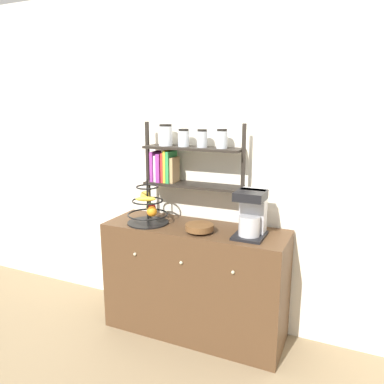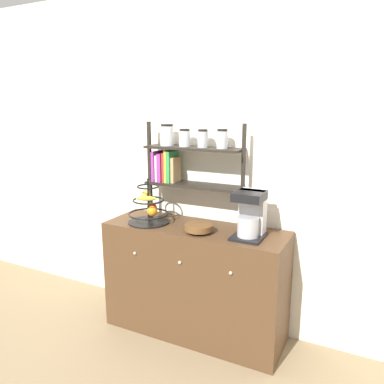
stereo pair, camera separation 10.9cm
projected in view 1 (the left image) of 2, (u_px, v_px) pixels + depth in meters
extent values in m
plane|color=#847051|center=(182.00, 347.00, 2.72)|extent=(12.00, 12.00, 0.00)
cube|color=silver|center=(209.00, 161.00, 2.87)|extent=(7.00, 0.05, 2.60)
cube|color=#4C331E|center=(195.00, 280.00, 2.83)|extent=(1.36, 0.45, 0.85)
sphere|color=#B2AD8C|center=(135.00, 254.00, 2.71)|extent=(0.02, 0.02, 0.02)
sphere|color=#B2AD8C|center=(181.00, 263.00, 2.57)|extent=(0.02, 0.02, 0.02)
sphere|color=#B2AD8C|center=(233.00, 272.00, 2.42)|extent=(0.02, 0.02, 0.02)
cube|color=black|center=(250.00, 236.00, 2.53)|extent=(0.20, 0.25, 0.02)
cube|color=#B7B7BC|center=(253.00, 210.00, 2.55)|extent=(0.17, 0.10, 0.30)
cylinder|color=#B7B7BC|center=(249.00, 226.00, 2.49)|extent=(0.14, 0.14, 0.13)
cube|color=black|center=(251.00, 196.00, 2.45)|extent=(0.19, 0.20, 0.06)
cylinder|color=black|center=(148.00, 222.00, 2.83)|extent=(0.31, 0.31, 0.01)
cylinder|color=black|center=(147.00, 201.00, 2.79)|extent=(0.01, 0.01, 0.33)
torus|color=black|center=(148.00, 214.00, 2.81)|extent=(0.31, 0.31, 0.01)
torus|color=black|center=(147.00, 201.00, 2.79)|extent=(0.24, 0.24, 0.01)
torus|color=black|center=(147.00, 187.00, 2.76)|extent=(0.17, 0.17, 0.01)
sphere|color=red|center=(151.00, 208.00, 2.85)|extent=(0.07, 0.07, 0.07)
sphere|color=#6BAD33|center=(151.00, 207.00, 2.87)|extent=(0.07, 0.07, 0.07)
sphere|color=orange|center=(152.00, 212.00, 2.75)|extent=(0.08, 0.08, 0.08)
ellipsoid|color=yellow|center=(146.00, 199.00, 2.75)|extent=(0.15, 0.10, 0.04)
sphere|color=gold|center=(145.00, 195.00, 2.81)|extent=(0.07, 0.07, 0.07)
cylinder|color=brown|center=(199.00, 231.00, 2.62)|extent=(0.11, 0.11, 0.02)
cylinder|color=brown|center=(199.00, 227.00, 2.61)|extent=(0.20, 0.20, 0.04)
cube|color=black|center=(148.00, 170.00, 2.95)|extent=(0.02, 0.02, 0.75)
cube|color=black|center=(243.00, 177.00, 2.64)|extent=(0.02, 0.02, 0.75)
cube|color=black|center=(193.00, 185.00, 2.81)|extent=(0.75, 0.20, 0.02)
cube|color=black|center=(193.00, 148.00, 2.75)|extent=(0.75, 0.20, 0.02)
cube|color=#8C338C|center=(156.00, 166.00, 2.91)|extent=(0.02, 0.15, 0.23)
cube|color=white|center=(159.00, 168.00, 2.90)|extent=(0.02, 0.13, 0.20)
cube|color=#8C338C|center=(162.00, 167.00, 2.89)|extent=(0.03, 0.16, 0.22)
cube|color=red|center=(166.00, 167.00, 2.88)|extent=(0.02, 0.14, 0.22)
cube|color=yellow|center=(168.00, 166.00, 2.87)|extent=(0.02, 0.15, 0.25)
cube|color=#2D8C47|center=(171.00, 167.00, 2.86)|extent=(0.03, 0.15, 0.24)
cube|color=tan|center=(175.00, 170.00, 2.85)|extent=(0.03, 0.12, 0.19)
cylinder|color=silver|center=(166.00, 136.00, 2.82)|extent=(0.10, 0.10, 0.15)
cylinder|color=black|center=(165.00, 125.00, 2.80)|extent=(0.09, 0.09, 0.02)
cylinder|color=silver|center=(184.00, 139.00, 2.77)|extent=(0.08, 0.08, 0.11)
cylinder|color=black|center=(184.00, 130.00, 2.75)|extent=(0.08, 0.08, 0.02)
cylinder|color=#ADB2B7|center=(202.00, 139.00, 2.71)|extent=(0.08, 0.08, 0.12)
cylinder|color=black|center=(202.00, 130.00, 2.69)|extent=(0.07, 0.07, 0.02)
cylinder|color=silver|center=(222.00, 140.00, 2.65)|extent=(0.08, 0.08, 0.12)
cylinder|color=black|center=(222.00, 130.00, 2.63)|extent=(0.07, 0.07, 0.02)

